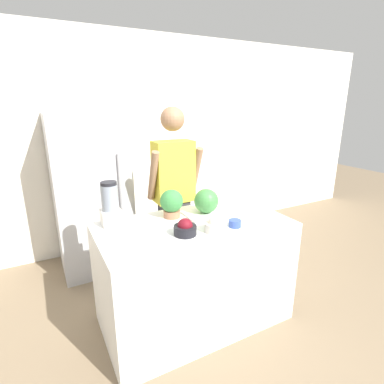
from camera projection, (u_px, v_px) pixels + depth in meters
ground_plane at (219, 349)px, 2.28m from camera, size 14.00×14.00×0.00m
wall_back at (128, 144)px, 3.71m from camera, size 8.00×0.06×2.60m
counter_island at (194, 273)px, 2.49m from camera, size 1.51×0.81×0.89m
refrigerator at (91, 193)px, 3.25m from camera, size 0.75×0.74×1.71m
person at (174, 194)px, 3.01m from camera, size 0.53×0.28×1.77m
cutting_board at (209, 213)px, 2.57m from camera, size 0.42×0.28×0.01m
watermelon at (206, 201)px, 2.53m from camera, size 0.21×0.21×0.21m
bowl_cherries at (185, 228)px, 2.16m from camera, size 0.17×0.17×0.12m
bowl_cream at (215, 225)px, 2.21m from camera, size 0.16×0.16×0.12m
bowl_small_blue at (235, 223)px, 2.30m from camera, size 0.10×0.10×0.06m
blender at (110, 205)px, 2.30m from camera, size 0.15×0.15×0.35m
potted_plant at (172, 203)px, 2.46m from camera, size 0.19×0.19×0.24m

